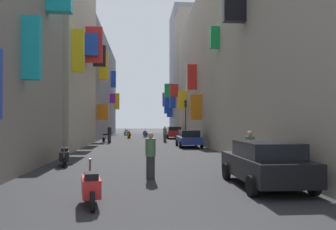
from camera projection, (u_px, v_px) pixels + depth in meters
ground_plane at (144, 143)px, 32.90m from camera, size 140.00×140.00×0.00m
building_left_mid_c at (49, 31)px, 28.26m from camera, size 7.39×13.01×19.41m
building_left_far at (87, 90)px, 48.48m from camera, size 7.23×27.70×13.40m
building_right_near at (251, 57)px, 25.70m from camera, size 7.14×44.00×14.09m
building_right_mid_a at (196, 75)px, 50.79m from camera, size 7.13×6.29×18.30m
building_right_mid_b at (189, 73)px, 58.79m from camera, size 7.40×9.72×21.23m
parked_car_red at (174, 132)px, 42.14m from camera, size 1.94×4.26×1.48m
parked_car_blue at (189, 138)px, 27.95m from camera, size 1.86×4.11×1.41m
parked_car_black at (265, 163)px, 10.94m from camera, size 2.00×4.27×1.47m
scooter_blue at (145, 134)px, 45.69m from camera, size 0.63×1.97×1.13m
scooter_orange at (129, 135)px, 42.70m from camera, size 0.60×1.77×1.13m
scooter_silver at (106, 137)px, 35.45m from camera, size 0.77×1.83×1.13m
scooter_black at (65, 156)px, 16.16m from camera, size 0.61×1.77×1.13m
scooter_white at (126, 132)px, 51.53m from camera, size 0.64×1.84×1.13m
scooter_red at (91, 187)px, 8.60m from camera, size 0.66×1.94×1.13m
pedestrian_crossing at (109, 134)px, 33.32m from camera, size 0.54×0.54×1.76m
pedestrian_near_left at (151, 156)px, 12.52m from camera, size 0.46×0.46×1.72m
pedestrian_near_right at (165, 134)px, 34.98m from camera, size 0.54×0.54×1.64m
pedestrian_mid_street at (250, 152)px, 13.95m from camera, size 0.52×0.52×1.73m
traffic_light_near_corner at (186, 113)px, 37.69m from camera, size 0.26×0.34×4.49m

